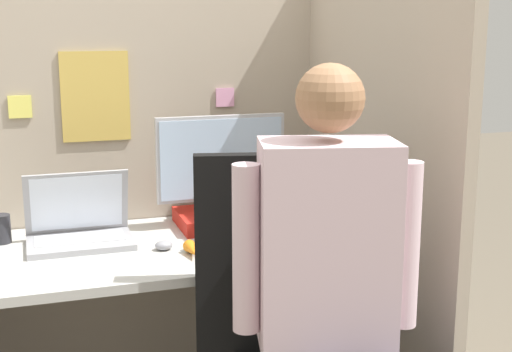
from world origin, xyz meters
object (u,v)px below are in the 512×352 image
Objects in this scene: monitor at (221,162)px; stapler at (324,220)px; laptop at (79,230)px; pen_cup at (1,229)px; office_chair at (301,348)px; person at (340,292)px; carrot_toy at (192,250)px; coffee_mug at (308,201)px; paper_box at (222,218)px.

stapler is at bearing -22.14° from monitor.
monitor is at bearing 7.47° from laptop.
laptop is 0.26m from pen_cup.
person is at bearing -76.64° from office_chair.
person is at bearing -67.20° from carrot_toy.
coffee_mug is (0.30, 0.94, -0.02)m from person.
paper_box is 0.36m from coffee_mug.
coffee_mug is at bearing 72.47° from person.
monitor reaches higher than coffee_mug.
office_chair is at bearing 103.36° from person.
stapler is (0.34, -0.14, -0.00)m from paper_box.
laptop is at bearing 124.60° from person.
office_chair reaches higher than paper_box.
monitor reaches higher than pen_cup.
person reaches higher than office_chair.
pen_cup is (-0.78, 0.76, 0.20)m from office_chair.
monitor is at bearing 90.00° from paper_box.
laptop is at bearing -172.72° from coffee_mug.
coffee_mug is (0.01, 0.18, 0.03)m from stapler.
monitor reaches higher than laptop.
monitor is (0.00, 0.00, 0.21)m from paper_box.
laptop is at bearing 175.15° from stapler.
person is (0.24, -0.58, 0.05)m from carrot_toy.
coffee_mug is (0.36, 0.04, -0.18)m from monitor.
monitor is 1.37× the size of laptop.
paper_box is 0.68× the size of monitor.
pen_cup reaches higher than stapler.
stapler is at bearing 69.43° from person.
stapler is (0.34, -0.14, -0.21)m from monitor.
laptop is 0.26× the size of person.
coffee_mug is 1.12m from pen_cup.
laptop is 0.32× the size of office_chair.
person is at bearing -55.40° from laptop.
carrot_toy is 0.12× the size of office_chair.
stapler is 0.11× the size of person.
person is 0.99m from coffee_mug.
paper_box is at bearing 93.83° from person.
coffee_mug is (0.33, 0.78, 0.20)m from office_chair.
carrot_toy is 1.31× the size of pen_cup.
office_chair is 0.87m from coffee_mug.
monitor reaches higher than carrot_toy.
pen_cup is (-0.82, 0.92, -0.02)m from person.
pen_cup is (-0.58, 0.34, 0.03)m from carrot_toy.
paper_box is 0.52m from laptop.
carrot_toy is (0.33, -0.25, -0.03)m from laptop.
paper_box is at bearing -1.80° from pen_cup.
monitor is 0.83m from office_chair.
carrot_toy is 0.65m from coffee_mug.
monitor is at bearing -1.59° from pen_cup.
paper_box is 2.52× the size of carrot_toy.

